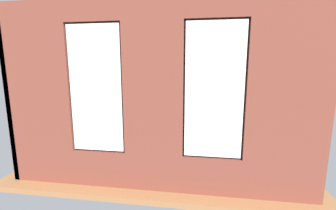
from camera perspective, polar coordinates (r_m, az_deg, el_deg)
ground_plane at (r=6.80m, az=1.15°, el=-9.66°), size 6.23×6.00×0.10m
brick_wall_with_windows at (r=3.86m, az=-3.78°, el=0.86°), size 5.63×0.30×3.33m
white_wall_right at (r=7.14m, az=-21.70°, el=4.72°), size 0.10×5.00×3.33m
couch_by_window at (r=4.94m, az=-7.06°, el=-12.83°), size 1.98×0.87×0.80m
couch_left at (r=6.28m, az=20.26°, el=-8.33°), size 0.87×2.04×0.80m
coffee_table at (r=7.12m, az=-0.42°, el=-5.33°), size 1.26×0.81×0.40m
cup_ceramic at (r=7.18m, az=2.50°, el=-4.38°), size 0.08×0.08×0.10m
candle_jar at (r=7.04m, az=-3.63°, el=-4.59°), size 0.08×0.08×0.12m
remote_black at (r=7.22m, az=-1.53°, el=-4.60°), size 0.17×0.13×0.02m
remote_gray at (r=6.97m, az=0.20°, el=-5.14°), size 0.16×0.15×0.02m
media_console at (r=7.24m, az=-18.94°, el=-6.65°), size 1.27×0.42×0.46m
tv_flatscreen at (r=7.10m, az=-19.20°, el=-2.14°), size 0.96×0.20×0.70m
papasan_chair at (r=8.39m, az=-2.49°, el=-2.40°), size 1.05×1.05×0.67m
potted_plant_corner_near_left at (r=8.59m, az=18.07°, el=-0.07°), size 0.82×0.70×1.34m
potted_plant_by_left_couch at (r=7.61m, az=15.09°, el=-5.06°), size 0.32×0.32×0.46m
potted_plant_near_tv at (r=5.94m, az=-19.27°, el=-5.30°), size 0.93×0.95×1.26m
potted_plant_corner_far_left at (r=4.81m, az=26.11°, el=-11.17°), size 0.80×0.80×1.26m
potted_plant_between_couches at (r=4.67m, az=10.49°, el=-8.96°), size 0.75×0.77×1.32m
potted_plant_foreground_right at (r=8.95m, az=-11.04°, el=-0.07°), size 0.80×0.86×1.39m
potted_plant_mid_room_small at (r=7.62m, az=8.88°, el=-4.05°), size 0.30×0.30×0.60m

